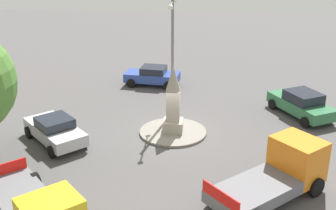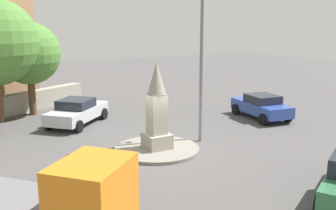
{
  "view_description": "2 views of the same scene",
  "coord_description": "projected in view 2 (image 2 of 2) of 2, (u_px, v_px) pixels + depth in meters",
  "views": [
    {
      "loc": [
        -21.71,
        -1.63,
        10.34
      ],
      "look_at": [
        0.13,
        0.29,
        1.62
      ],
      "focal_mm": 46.17,
      "sensor_mm": 36.0,
      "label": 1
    },
    {
      "loc": [
        -7.75,
        -14.5,
        5.61
      ],
      "look_at": [
        0.82,
        0.47,
        1.88
      ],
      "focal_mm": 41.91,
      "sensor_mm": 36.0,
      "label": 2
    }
  ],
  "objects": [
    {
      "name": "monument",
      "position": [
        157.0,
        110.0,
        16.85
      ],
      "size": [
        1.07,
        1.07,
        3.79
      ],
      "color": "#9E9687",
      "rests_on": "traffic_island"
    },
    {
      "name": "ground_plane",
      "position": [
        157.0,
        151.0,
        17.25
      ],
      "size": [
        80.0,
        80.0,
        0.0
      ],
      "primitive_type": "plane",
      "color": "#4F4C4C"
    },
    {
      "name": "tree_near_wall",
      "position": [
        29.0,
        54.0,
        23.07
      ],
      "size": [
        3.68,
        3.68,
        5.55
      ],
      "color": "brown",
      "rests_on": "ground"
    },
    {
      "name": "truck_orange_near_island",
      "position": [
        54.0,
        201.0,
        10.14
      ],
      "size": [
        5.07,
        5.35,
        2.24
      ],
      "color": "orange",
      "rests_on": "ground"
    },
    {
      "name": "traffic_island",
      "position": [
        157.0,
        149.0,
        17.23
      ],
      "size": [
        3.72,
        3.72,
        0.14
      ],
      "primitive_type": "cylinder",
      "color": "gray",
      "rests_on": "ground"
    },
    {
      "name": "streetlamp",
      "position": [
        202.0,
        47.0,
        17.7
      ],
      "size": [
        2.89,
        0.28,
        7.35
      ],
      "color": "slate",
      "rests_on": "ground"
    },
    {
      "name": "car_blue_approaching",
      "position": [
        261.0,
        106.0,
        22.8
      ],
      "size": [
        2.26,
        4.07,
        1.41
      ],
      "color": "#2D479E",
      "rests_on": "ground"
    },
    {
      "name": "car_silver_far_side",
      "position": [
        77.0,
        111.0,
        21.46
      ],
      "size": [
        4.24,
        4.16,
        1.43
      ],
      "color": "#B7BABF",
      "rests_on": "ground"
    }
  ]
}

